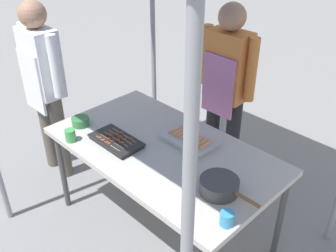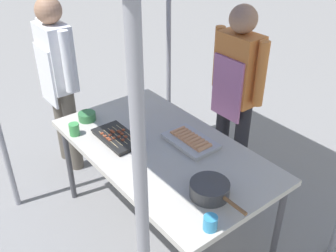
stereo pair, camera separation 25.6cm
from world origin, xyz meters
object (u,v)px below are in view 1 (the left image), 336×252
(tray_grilled_sausages, at_px, (190,139))
(drink_cup_by_wok, at_px, (227,219))
(condiment_bowl, at_px, (81,121))
(drink_cup_near_edge, at_px, (70,135))
(customer_nearby, at_px, (44,79))
(stall_table, at_px, (163,154))
(vendor_woman, at_px, (226,83))
(cooking_wok, at_px, (220,185))
(tray_meat_skewers, at_px, (116,141))

(tray_grilled_sausages, xyz_separation_m, drink_cup_by_wok, (0.66, -0.44, 0.02))
(tray_grilled_sausages, xyz_separation_m, condiment_bowl, (-0.72, -0.41, 0.01))
(tray_grilled_sausages, relative_size, drink_cup_near_edge, 4.22)
(tray_grilled_sausages, relative_size, customer_nearby, 0.24)
(stall_table, height_order, drink_cup_by_wok, drink_cup_by_wok)
(condiment_bowl, distance_m, vendor_woman, 1.19)
(cooking_wok, relative_size, vendor_woman, 0.25)
(drink_cup_near_edge, distance_m, customer_nearby, 0.75)
(condiment_bowl, height_order, customer_nearby, customer_nearby)
(tray_meat_skewers, relative_size, vendor_woman, 0.25)
(tray_grilled_sausages, xyz_separation_m, tray_meat_skewers, (-0.35, -0.37, -0.00))
(drink_cup_near_edge, relative_size, drink_cup_by_wok, 1.10)
(tray_grilled_sausages, bearing_deg, drink_cup_near_edge, -135.65)
(tray_meat_skewers, xyz_separation_m, condiment_bowl, (-0.37, -0.04, 0.01))
(drink_cup_near_edge, xyz_separation_m, customer_nearby, (-0.71, 0.22, 0.12))
(drink_cup_by_wok, bearing_deg, stall_table, 160.99)
(tray_grilled_sausages, distance_m, condiment_bowl, 0.83)
(condiment_bowl, distance_m, customer_nearby, 0.60)
(tray_meat_skewers, height_order, vendor_woman, vendor_woman)
(stall_table, xyz_separation_m, tray_meat_skewers, (-0.27, -0.19, 0.07))
(drink_cup_near_edge, height_order, vendor_woman, vendor_woman)
(cooking_wok, xyz_separation_m, customer_nearby, (-1.77, -0.10, 0.12))
(condiment_bowl, xyz_separation_m, drink_cup_by_wok, (1.38, -0.03, 0.01))
(stall_table, relative_size, tray_grilled_sausages, 4.25)
(cooking_wok, relative_size, drink_cup_by_wok, 4.80)
(customer_nearby, bearing_deg, tray_meat_skewers, -0.65)
(cooking_wok, height_order, drink_cup_by_wok, cooking_wok)
(stall_table, bearing_deg, condiment_bowl, -160.46)
(tray_meat_skewers, distance_m, drink_cup_by_wok, 1.01)
(drink_cup_by_wok, bearing_deg, vendor_woman, 128.42)
(stall_table, bearing_deg, drink_cup_near_edge, -142.15)
(tray_grilled_sausages, height_order, drink_cup_by_wok, drink_cup_by_wok)
(tray_grilled_sausages, height_order, customer_nearby, customer_nearby)
(condiment_bowl, bearing_deg, stall_table, 19.54)
(cooking_wok, height_order, drink_cup_near_edge, drink_cup_near_edge)
(tray_grilled_sausages, bearing_deg, condiment_bowl, -150.46)
(condiment_bowl, height_order, vendor_woman, vendor_woman)
(condiment_bowl, height_order, drink_cup_by_wok, drink_cup_by_wok)
(drink_cup_near_edge, bearing_deg, vendor_woman, 72.60)
(cooking_wok, bearing_deg, vendor_woman, 126.44)
(tray_meat_skewers, bearing_deg, tray_grilled_sausages, 46.88)
(cooking_wok, xyz_separation_m, vendor_woman, (-0.68, 0.92, 0.12))
(drink_cup_near_edge, relative_size, vendor_woman, 0.06)
(drink_cup_by_wok, height_order, vendor_woman, vendor_woman)
(tray_grilled_sausages, distance_m, vendor_woman, 0.70)
(stall_table, distance_m, cooking_wok, 0.57)
(tray_meat_skewers, relative_size, drink_cup_by_wok, 4.70)
(vendor_woman, distance_m, customer_nearby, 1.49)
(stall_table, height_order, customer_nearby, customer_nearby)
(tray_meat_skewers, bearing_deg, customer_nearby, 179.35)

